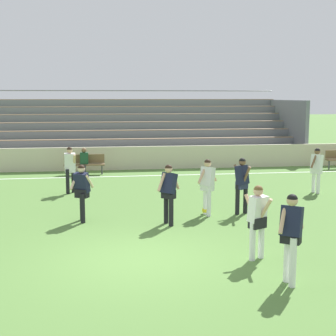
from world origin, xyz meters
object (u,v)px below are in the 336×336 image
Objects in this scene: bleacher_stand at (71,129)px; player_white_pressing_high at (258,216)px; player_white_deep_cover at (70,166)px; bench_near_bin at (84,162)px; player_white_dropping_back at (207,182)px; player_dark_on_ball at (242,181)px; player_dark_overlapping at (169,189)px; player_dark_trailing_run at (82,188)px; player_white_challenging at (317,166)px; soccer_ball at (206,210)px; spectator_seated at (84,159)px; player_dark_wide_right at (291,231)px.

player_white_pressing_high is (4.84, -17.06, -0.76)m from bleacher_stand.
bench_near_bin is at bearing 84.90° from player_white_deep_cover.
player_white_dropping_back is 0.99× the size of player_dark_on_ball.
player_dark_on_ball is at bearing 21.40° from player_dark_overlapping.
player_dark_trailing_run is 0.98× the size of player_white_challenging.
player_white_deep_cover reaches higher than soccer_ball.
player_dark_trailing_run reaches higher than spectator_seated.
bench_near_bin is 1.12× the size of player_dark_trailing_run.
player_dark_trailing_run is (1.01, -13.28, -0.77)m from bleacher_stand.
player_white_dropping_back is (3.80, -8.09, 0.29)m from spectator_seated.
player_dark_on_ball is (1.05, 0.01, 0.01)m from player_white_dropping_back.
spectator_seated is 0.74× the size of player_white_challenging.
player_dark_on_ball reaches higher than player_white_dropping_back.
bleacher_stand is at bearing 92.85° from player_white_deep_cover.
bleacher_stand is 13.34m from player_dark_trailing_run.
player_dark_wide_right reaches higher than player_dark_overlapping.
bleacher_stand is at bearing 131.96° from player_white_challenging.
spectator_seated is 8.30m from player_dark_trailing_run.
player_dark_overlapping is (2.35, -0.69, 0.04)m from player_dark_trailing_run.
player_dark_wide_right reaches higher than player_white_deep_cover.
bench_near_bin is at bearing 114.88° from player_white_dropping_back.
player_dark_on_ball reaches higher than bench_near_bin.
spectator_seated is 0.70× the size of player_dark_wide_right.
player_white_challenging reaches higher than player_white_pressing_high.
player_dark_trailing_run is at bearing -85.65° from bleacher_stand.
player_dark_on_ball is at bearing -36.83° from player_white_deep_cover.
spectator_seated is at bearing 115.60° from soccer_ball.
player_white_challenging is (4.31, 8.17, -0.06)m from player_dark_wide_right.
player_white_dropping_back is at bearing 35.07° from player_dark_overlapping.
soccer_ball is (-0.36, 5.60, -0.92)m from player_dark_wide_right.
player_white_dropping_back is at bearing -149.74° from player_white_challenging.
player_white_pressing_high is at bearing -123.64° from player_white_challenging.
player_white_dropping_back is at bearing 93.69° from player_dark_wide_right.
player_white_challenging is at bearing -32.36° from spectator_seated.
player_dark_wide_right is 1.46m from player_white_pressing_high.
player_white_pressing_high reaches higher than soccer_ball.
player_white_dropping_back is 1.00× the size of player_dark_overlapping.
player_dark_on_ball is at bearing -143.16° from player_white_challenging.
player_white_deep_cover reaches higher than player_dark_trailing_run.
player_dark_on_ball is at bearing -66.44° from bleacher_stand.
player_white_challenging is at bearing 62.16° from player_dark_wide_right.
player_dark_overlapping reaches higher than bench_near_bin.
player_dark_on_ball reaches higher than player_dark_overlapping.
player_white_pressing_high is at bearing -74.17° from bleacher_stand.
player_dark_wide_right is 1.06× the size of player_white_pressing_high.
bench_near_bin is 1.10× the size of player_white_challenging.
player_dark_trailing_run is (0.17, -8.29, 0.25)m from spectator_seated.
player_white_pressing_high reaches higher than player_dark_trailing_run.
player_white_deep_cover is (-4.19, 3.94, 0.01)m from player_white_dropping_back.
soccer_ball is (3.80, -8.04, -0.44)m from bench_near_bin.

